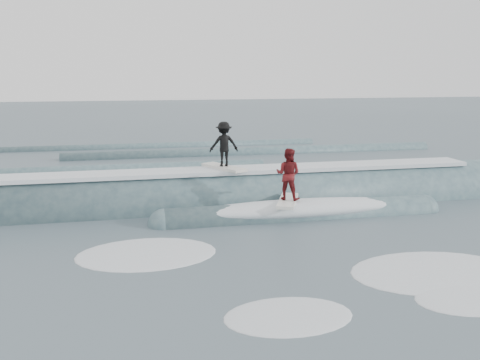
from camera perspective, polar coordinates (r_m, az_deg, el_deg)
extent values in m
plane|color=#374850|center=(13.65, 4.85, -8.89)|extent=(160.00, 160.00, 0.00)
cylinder|color=#354E5A|center=(19.50, -0.63, -2.60)|extent=(21.38, 2.38, 2.38)
cylinder|color=#354E5A|center=(17.90, 6.48, -3.95)|extent=(9.00, 1.07, 1.07)
sphere|color=#354E5A|center=(17.03, -8.06, -4.81)|extent=(1.07, 1.07, 1.07)
sphere|color=#354E5A|center=(19.79, 18.93, -3.02)|extent=(1.07, 1.07, 1.07)
cube|color=white|center=(19.23, -0.64, 1.05)|extent=(18.00, 1.30, 0.14)
ellipsoid|color=white|center=(17.83, 6.50, -3.02)|extent=(7.60, 1.30, 0.60)
cube|color=silver|center=(19.14, -1.72, 1.36)|extent=(1.41, 2.03, 0.10)
imported|color=black|center=(19.01, -1.73, 3.86)|extent=(1.02, 0.59, 1.58)
cube|color=white|center=(17.62, 5.10, -2.22)|extent=(1.28, 2.06, 0.10)
imported|color=#5D1114|center=(17.43, 5.15, 0.64)|extent=(1.04, 0.99, 1.69)
ellipsoid|color=white|center=(12.64, 23.53, -11.55)|extent=(2.62, 1.79, 0.10)
ellipsoid|color=white|center=(14.53, -9.95, -7.75)|extent=(3.20, 2.18, 0.10)
ellipsoid|color=white|center=(10.94, 5.17, -14.26)|extent=(2.23, 1.52, 0.10)
ellipsoid|color=white|center=(13.90, 20.08, -9.20)|extent=(3.60, 2.46, 0.10)
cylinder|color=#354E5A|center=(26.94, -20.87, 0.58)|extent=(22.00, 0.70, 0.70)
cylinder|color=#354E5A|center=(31.50, 1.66, 2.82)|extent=(22.00, 0.80, 0.80)
cylinder|color=#354E5A|center=(34.56, -9.82, 3.43)|extent=(22.00, 0.60, 0.60)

